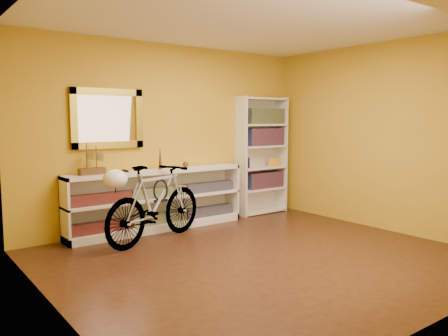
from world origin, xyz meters
TOP-DOWN VIEW (x-y plane):
  - floor at (0.00, 0.00)m, footprint 4.50×4.00m
  - ceiling at (0.00, 0.00)m, footprint 4.50×4.00m
  - back_wall at (0.00, 2.00)m, footprint 4.50×0.01m
  - left_wall at (-2.25, 0.00)m, footprint 0.01×4.00m
  - right_wall at (2.25, 0.00)m, footprint 0.01×4.00m
  - gilt_mirror at (-0.95, 1.97)m, footprint 0.98×0.06m
  - wall_socket at (0.90, 1.99)m, footprint 0.09×0.02m
  - console_unit at (-0.31, 1.81)m, footprint 2.60×0.35m
  - cd_row_lower at (-0.31, 1.79)m, footprint 2.50×0.13m
  - cd_row_upper at (-0.31, 1.79)m, footprint 2.50×0.13m
  - model_ship at (-1.24, 1.81)m, footprint 0.35×0.16m
  - toy_car at (-0.80, 1.81)m, footprint 0.00×0.00m
  - bronze_ornament at (-0.27, 1.81)m, footprint 0.06×0.06m
  - decorative_orb at (0.14, 1.81)m, footprint 0.09×0.09m
  - bookcase at (1.62, 1.84)m, footprint 0.90×0.30m
  - book_row_a at (1.67, 1.84)m, footprint 0.70×0.22m
  - book_row_b at (1.67, 1.84)m, footprint 0.70×0.22m
  - book_row_c at (1.67, 1.84)m, footprint 0.70×0.22m
  - travel_mug at (1.30, 1.82)m, footprint 0.08×0.08m
  - red_tin at (1.42, 1.87)m, footprint 0.18×0.18m
  - yellow_bag at (1.87, 1.80)m, footprint 0.19×0.14m
  - bicycle at (-0.61, 1.32)m, footprint 0.93×1.73m
  - helmet at (-1.22, 1.12)m, footprint 0.28×0.27m
  - u_lock at (-0.52, 1.35)m, footprint 0.21×0.02m

SIDE VIEW (x-z plane):
  - floor at x=0.00m, z-range -0.01..0.00m
  - cd_row_lower at x=-0.31m, z-range 0.10..0.24m
  - wall_socket at x=0.90m, z-range 0.21..0.29m
  - console_unit at x=-0.31m, z-range 0.00..0.85m
  - bicycle at x=-0.61m, z-range 0.00..0.99m
  - cd_row_upper at x=-0.31m, z-range 0.47..0.60m
  - book_row_a at x=1.67m, z-range 0.42..0.68m
  - u_lock at x=-0.52m, z-range 0.54..0.75m
  - yellow_bag at x=1.87m, z-range 0.77..0.90m
  - toy_car at x=-0.80m, z-range 0.85..0.85m
  - travel_mug at x=1.30m, z-range 0.77..0.94m
  - helmet at x=-1.22m, z-range 0.76..0.98m
  - decorative_orb at x=0.14m, z-range 0.85..0.94m
  - bookcase at x=1.62m, z-range 0.00..1.90m
  - bronze_ornament at x=-0.27m, z-range 0.85..1.18m
  - model_ship at x=-1.24m, z-range 0.85..1.25m
  - book_row_b at x=1.67m, z-range 1.11..1.40m
  - back_wall at x=0.00m, z-range 0.00..2.60m
  - left_wall at x=-2.25m, z-range 0.00..2.60m
  - right_wall at x=2.25m, z-range 0.00..2.60m
  - gilt_mirror at x=-0.95m, z-range 1.16..1.94m
  - red_tin at x=1.42m, z-range 1.46..1.66m
  - book_row_c at x=1.67m, z-range 1.46..1.71m
  - ceiling at x=0.00m, z-range 2.60..2.61m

